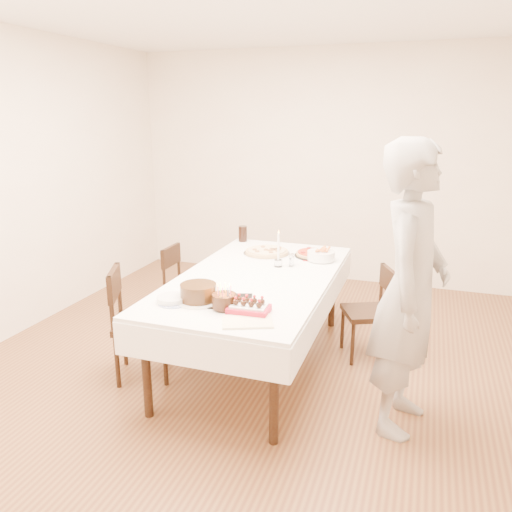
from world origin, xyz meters
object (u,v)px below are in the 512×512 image
(person, at_px, (410,290))
(pizza_pepperoni, at_px, (313,254))
(chair_right_savory, at_px, (367,313))
(cola_glass, at_px, (243,234))
(dining_table, at_px, (256,320))
(strawberry_box, at_px, (249,308))
(chair_left_dessert, at_px, (142,322))
(birthday_cake, at_px, (224,296))
(chair_left_savory, at_px, (187,286))
(taper_candle, at_px, (278,248))
(pizza_white, at_px, (267,252))
(pasta_bowl, at_px, (321,255))
(layer_cake, at_px, (198,293))

(person, height_order, pizza_pepperoni, person)
(chair_right_savory, height_order, cola_glass, cola_glass)
(dining_table, relative_size, strawberry_box, 8.29)
(chair_left_dessert, height_order, strawberry_box, chair_left_dessert)
(chair_left_dessert, distance_m, birthday_cake, 0.92)
(person, bearing_deg, chair_left_savory, 73.07)
(taper_candle, relative_size, cola_glass, 2.03)
(chair_left_savory, xyz_separation_m, cola_glass, (0.41, 0.43, 0.44))
(pizza_white, height_order, taper_candle, taper_candle)
(pasta_bowl, distance_m, strawberry_box, 1.31)
(chair_right_savory, distance_m, pasta_bowl, 0.61)
(dining_table, height_order, pizza_pepperoni, pizza_pepperoni)
(cola_glass, relative_size, birthday_cake, 0.96)
(chair_left_dessert, height_order, person, person)
(pasta_bowl, bearing_deg, strawberry_box, -98.32)
(pizza_white, bearing_deg, chair_left_savory, -174.93)
(pizza_white, height_order, cola_glass, cola_glass)
(person, xyz_separation_m, cola_glass, (-1.64, 1.43, -0.10))
(cola_glass, height_order, strawberry_box, cola_glass)
(chair_left_dessert, xyz_separation_m, pasta_bowl, (1.15, 1.03, 0.36))
(dining_table, distance_m, cola_glass, 1.18)
(strawberry_box, bearing_deg, chair_left_savory, 130.60)
(chair_left_dessert, xyz_separation_m, pizza_white, (0.65, 1.08, 0.33))
(chair_right_savory, xyz_separation_m, chair_left_savory, (-1.71, 0.12, -0.00))
(dining_table, distance_m, person, 1.36)
(dining_table, xyz_separation_m, chair_left_savory, (-0.89, 0.55, 0.01))
(pasta_bowl, relative_size, birthday_cake, 1.48)
(chair_right_savory, relative_size, birthday_cake, 4.84)
(chair_left_dessert, distance_m, pasta_bowl, 1.59)
(person, bearing_deg, pizza_white, 59.04)
(chair_right_savory, xyz_separation_m, strawberry_box, (-0.62, -1.15, 0.40))
(pizza_white, bearing_deg, layer_cake, -93.40)
(chair_right_savory, xyz_separation_m, pasta_bowl, (-0.43, 0.15, 0.41))
(birthday_cake, bearing_deg, chair_left_dessert, 162.12)
(dining_table, bearing_deg, pizza_white, 100.23)
(pizza_pepperoni, bearing_deg, pasta_bowl, -50.54)
(pasta_bowl, xyz_separation_m, layer_cake, (-0.58, -1.22, 0.02))
(chair_left_dessert, relative_size, cola_glass, 5.71)
(person, distance_m, strawberry_box, 1.00)
(pizza_white, relative_size, strawberry_box, 1.63)
(person, height_order, pasta_bowl, person)
(dining_table, bearing_deg, person, -21.26)
(chair_left_dessert, height_order, pasta_bowl, chair_left_dessert)
(chair_left_savory, height_order, taper_candle, taper_candle)
(chair_left_dessert, relative_size, taper_candle, 2.81)
(taper_candle, bearing_deg, pasta_bowl, 43.75)
(pasta_bowl, bearing_deg, chair_right_savory, -19.30)
(dining_table, relative_size, person, 1.16)
(chair_right_savory, relative_size, cola_glass, 5.04)
(chair_left_savory, bearing_deg, strawberry_box, 131.28)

